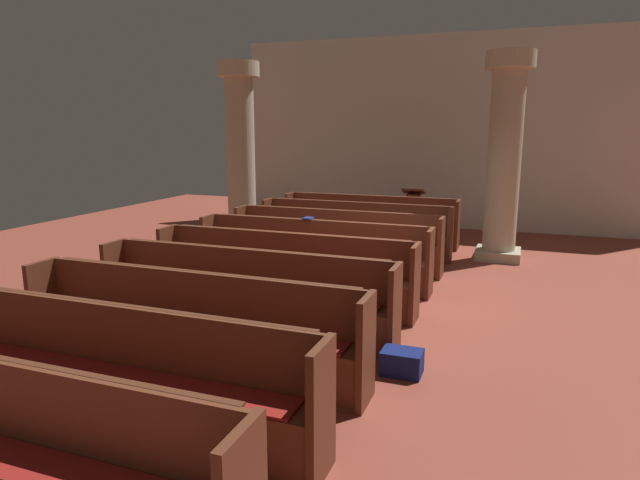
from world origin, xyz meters
name	(u,v)px	position (x,y,z in m)	size (l,w,h in m)	color
ground_plane	(377,297)	(0.00, 0.00, 0.00)	(19.20, 19.20, 0.00)	brown
back_wall	(444,133)	(0.00, 6.08, 2.25)	(10.00, 0.16, 4.50)	silver
pew_row_0	(370,218)	(-1.11, 3.61, 0.52)	(3.65, 0.46, 0.99)	brown
pew_row_1	(354,227)	(-1.11, 2.50, 0.52)	(3.65, 0.46, 0.99)	brown
pew_row_2	(335,238)	(-1.11, 1.39, 0.52)	(3.65, 0.47, 0.99)	brown
pew_row_3	(312,252)	(-1.11, 0.28, 0.52)	(3.65, 0.46, 0.99)	brown
pew_row_4	(282,269)	(-1.11, -0.83, 0.52)	(3.65, 0.46, 0.99)	brown
pew_row_5	(243,291)	(-1.11, -1.94, 0.52)	(3.65, 0.47, 0.99)	brown
pew_row_6	(189,322)	(-1.11, -3.05, 0.52)	(3.65, 0.46, 0.99)	brown
pew_row_7	(109,368)	(-1.11, -4.16, 0.52)	(3.65, 0.46, 0.99)	brown
pillar_aisle_side	(504,154)	(1.50, 3.05, 1.91)	(0.84, 0.84, 3.67)	tan
pillar_far_side	(241,151)	(-3.66, 2.81, 1.91)	(0.84, 0.84, 3.67)	tan
lectern	(413,216)	(-0.40, 4.62, 0.45)	(0.48, 0.45, 1.08)	#562B1A
hymn_book	(308,218)	(-1.24, 0.47, 1.00)	(0.14, 0.19, 0.03)	navy
kneeler_box_navy	(402,362)	(0.86, -2.36, 0.12)	(0.39, 0.29, 0.24)	navy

